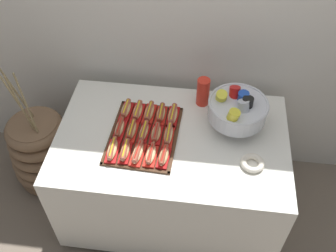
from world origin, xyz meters
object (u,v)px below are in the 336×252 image
object	(u,v)px
hot_dog_5	(120,129)
hot_dog_6	(132,131)
hot_dog_4	(164,156)
punch_bowl	(237,109)
hot_dog_9	(168,135)
hot_dog_1	(125,151)
hot_dog_7	(144,132)
serving_tray	(144,135)
hot_dog_2	(138,153)
hot_dog_0	(112,150)
hot_dog_8	(156,134)
cup_stack	(203,92)
hot_dog_14	(173,115)
hot_dog_10	(126,110)
floor_vase	(43,152)
donut	(253,163)
hot_dog_11	(138,111)
hot_dog_3	(151,155)
hot_dog_12	(149,113)
hot_dog_13	(161,114)
buffet_table	(171,172)

from	to	relation	value
hot_dog_5	hot_dog_6	xyz separation A→B (m)	(0.07, -0.00, -0.00)
hot_dog_4	punch_bowl	size ratio (longest dim) A/B	0.44
punch_bowl	hot_dog_9	bearing A→B (deg)	-158.47
hot_dog_1	hot_dog_9	xyz separation A→B (m)	(0.23, 0.16, -0.00)
hot_dog_7	serving_tray	bearing A→B (deg)	-164.29
hot_dog_2	hot_dog_7	size ratio (longest dim) A/B	1.04
hot_dog_0	punch_bowl	world-z (taller)	punch_bowl
serving_tray	hot_dog_5	size ratio (longest dim) A/B	3.33
hot_dog_6	hot_dog_7	size ratio (longest dim) A/B	0.99
serving_tray	hot_dog_8	size ratio (longest dim) A/B	3.38
hot_dog_9	cup_stack	xyz separation A→B (m)	(0.18, 0.34, 0.06)
hot_dog_2	hot_dog_14	xyz separation A→B (m)	(0.16, 0.32, -0.00)
serving_tray	hot_dog_1	xyz separation A→B (m)	(-0.08, -0.16, 0.03)
serving_tray	hot_dog_10	distance (m)	0.23
hot_dog_6	cup_stack	distance (m)	0.53
floor_vase	donut	bearing A→B (deg)	-11.54
hot_dog_6	hot_dog_9	xyz separation A→B (m)	(0.22, -0.01, 0.00)
hot_dog_1	punch_bowl	xyz separation A→B (m)	(0.62, 0.31, 0.11)
hot_dog_5	punch_bowl	bearing A→B (deg)	11.67
hot_dog_11	punch_bowl	size ratio (longest dim) A/B	0.47
hot_dog_2	donut	distance (m)	0.65
hot_dog_1	hot_dog_3	size ratio (longest dim) A/B	1.01
hot_dog_12	cup_stack	size ratio (longest dim) A/B	0.94
hot_dog_2	hot_dog_13	size ratio (longest dim) A/B	1.12
hot_dog_1	buffet_table	bearing A→B (deg)	35.14
hot_dog_5	hot_dog_11	bearing A→B (deg)	63.28
buffet_table	cup_stack	xyz separation A→B (m)	(0.16, 0.32, 0.46)
hot_dog_4	punch_bowl	bearing A→B (deg)	38.71
hot_dog_5	hot_dog_13	distance (m)	0.28
cup_stack	hot_dog_14	bearing A→B (deg)	-135.09
hot_dog_0	hot_dog_9	size ratio (longest dim) A/B	0.97
floor_vase	hot_dog_9	bearing A→B (deg)	-9.51
hot_dog_4	hot_dog_3	bearing A→B (deg)	177.73
buffet_table	hot_dog_14	size ratio (longest dim) A/B	7.62
hot_dog_9	hot_dog_13	xyz separation A→B (m)	(-0.07, 0.17, 0.00)
hot_dog_2	hot_dog_13	bearing A→B (deg)	74.92
serving_tray	hot_dog_8	bearing A→B (deg)	-2.27
floor_vase	hot_dog_12	xyz separation A→B (m)	(0.82, 0.01, 0.51)
buffet_table	hot_dog_12	xyz separation A→B (m)	(-0.16, 0.15, 0.40)
hot_dog_11	hot_dog_13	world-z (taller)	hot_dog_13
hot_dog_12	hot_dog_10	bearing A→B (deg)	177.73
hot_dog_9	hot_dog_6	bearing A→B (deg)	177.73
hot_dog_4	hot_dog_11	xyz separation A→B (m)	(-0.21, 0.34, -0.00)
hot_dog_3	cup_stack	size ratio (longest dim) A/B	0.83
hot_dog_14	donut	size ratio (longest dim) A/B	1.36
serving_tray	hot_dog_9	xyz separation A→B (m)	(0.15, -0.01, 0.03)
hot_dog_0	hot_dog_12	distance (m)	0.36
buffet_table	floor_vase	xyz separation A→B (m)	(-0.98, 0.14, -0.11)
hot_dog_5	hot_dog_14	size ratio (longest dim) A/B	0.88
cup_stack	donut	xyz separation A→B (m)	(0.32, -0.47, -0.08)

